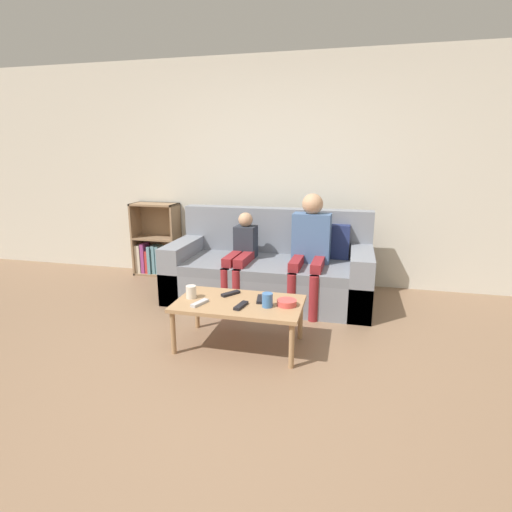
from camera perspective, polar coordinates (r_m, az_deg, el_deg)
name	(u,v)px	position (r m, az deg, el deg)	size (l,w,h in m)	color
ground_plane	(219,386)	(2.85, -5.26, -18.04)	(22.00, 22.00, 0.00)	#84664C
wall_back	(284,173)	(4.79, 4.03, 11.73)	(12.00, 0.06, 2.60)	beige
couch	(270,271)	(4.28, 2.07, -2.16)	(2.11, 0.94, 0.94)	gray
bookshelf	(155,245)	(5.30, -14.21, 1.50)	(0.58, 0.28, 0.92)	#8E7051
coffee_table	(239,306)	(3.21, -2.43, -7.17)	(1.01, 0.58, 0.38)	#A87F56
person_adult	(310,242)	(4.04, 7.74, 1.98)	(0.39, 0.65, 1.14)	maroon
person_child	(241,253)	(4.13, -2.15, 0.40)	(0.24, 0.65, 0.92)	maroon
cup_near	(267,300)	(3.08, 1.63, -6.31)	(0.08, 0.08, 0.11)	#3D70B2
cup_far	(191,292)	(3.31, -9.25, -5.09)	(0.08, 0.08, 0.10)	silver
tv_remote_0	(200,303)	(3.17, -8.05, -6.66)	(0.10, 0.18, 0.02)	#B7B7BC
tv_remote_1	(260,299)	(3.22, 0.59, -6.17)	(0.07, 0.18, 0.02)	black
tv_remote_2	(241,306)	(3.09, -2.16, -7.09)	(0.08, 0.18, 0.02)	black
tv_remote_3	(231,294)	(3.35, -3.64, -5.37)	(0.14, 0.17, 0.02)	black
snack_bowl	(287,303)	(3.13, 4.42, -6.66)	(0.15, 0.15, 0.05)	#DB4C47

